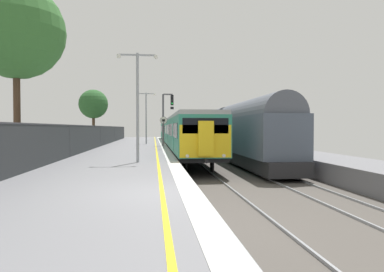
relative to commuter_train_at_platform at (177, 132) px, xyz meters
name	(u,v)px	position (x,y,z in m)	size (l,w,h in m)	color
ground	(270,212)	(0.54, -29.60, -1.88)	(17.40, 110.00, 1.21)	slate
commuter_train_at_platform	(177,132)	(0.00, 0.00, 0.00)	(2.83, 42.87, 3.81)	#2D846B
freight_train_adjacent_track	(215,130)	(4.00, -1.40, 0.22)	(2.60, 42.57, 4.56)	#232326
signal_gantry	(166,113)	(-1.47, -5.66, 1.84)	(1.10, 0.24, 4.97)	#47474C
speed_limit_sign	(164,128)	(-1.85, -10.43, 0.41)	(0.59, 0.08, 2.63)	#59595B
platform_lamp_mid	(138,98)	(-3.45, -21.46, 1.94)	(2.00, 0.20, 5.41)	#93999E
platform_lamp_far	(146,114)	(-3.45, -1.50, 1.97)	(2.00, 0.20, 5.46)	#93999E
background_tree_left	(93,105)	(-10.17, 5.81, 3.31)	(3.61, 3.61, 6.51)	#473323
background_tree_centre	(17,34)	(-9.36, -20.80, 5.06)	(4.69, 4.69, 8.82)	#473323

